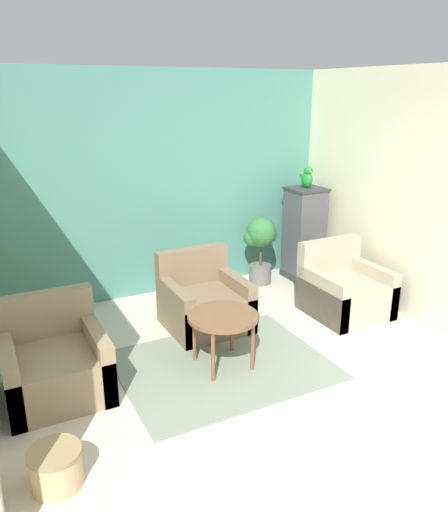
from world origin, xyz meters
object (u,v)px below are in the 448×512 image
at_px(coffee_table, 223,320).
at_px(birdcage, 304,234).
at_px(armchair_middle, 204,304).
at_px(potted_plant, 261,242).
at_px(armchair_left, 55,365).
at_px(wicker_basket, 56,466).
at_px(parrot, 307,178).
at_px(armchair_right, 344,291).

xyz_separation_m(coffee_table, birdcage, (2.05, 1.60, 0.15)).
xyz_separation_m(armchair_middle, potted_plant, (1.22, 0.84, 0.31)).
relative_size(armchair_left, wicker_basket, 2.34).
bearing_deg(wicker_basket, armchair_middle, 42.14).
distance_m(parrot, wicker_basket, 4.61).
height_order(birdcage, wicker_basket, birdcage).
relative_size(birdcage, parrot, 4.33).
relative_size(parrot, potted_plant, 0.32).
xyz_separation_m(parrot, potted_plant, (-0.64, 0.08, -0.81)).
bearing_deg(armchair_right, coffee_table, -166.81).
relative_size(coffee_table, potted_plant, 0.72).
height_order(armchair_right, parrot, parrot).
bearing_deg(parrot, potted_plant, 172.87).
height_order(armchair_left, parrot, parrot).
relative_size(coffee_table, birdcage, 0.52).
height_order(armchair_right, armchair_middle, same).
distance_m(armchair_left, wicker_basket, 1.13).
height_order(potted_plant, wicker_basket, potted_plant).
bearing_deg(parrot, coffee_table, -142.10).
distance_m(coffee_table, potted_plant, 2.20).
bearing_deg(armchair_left, armchair_middle, 19.02).
distance_m(armchair_middle, birdcage, 2.04).
distance_m(coffee_table, armchair_left, 1.51).
bearing_deg(parrot, armchair_left, -159.29).
relative_size(armchair_left, armchair_middle, 1.00).
relative_size(armchair_right, wicker_basket, 2.34).
relative_size(armchair_middle, wicker_basket, 2.34).
bearing_deg(birdcage, armchair_right, -102.37).
height_order(armchair_left, birdcage, birdcage).
bearing_deg(armchair_middle, armchair_left, -160.98).
height_order(armchair_left, potted_plant, potted_plant).
xyz_separation_m(armchair_left, armchair_right, (3.27, 0.16, 0.00)).
bearing_deg(potted_plant, coffee_table, -130.13).
bearing_deg(armchair_middle, coffee_table, -103.20).
xyz_separation_m(armchair_middle, birdcage, (1.86, 0.76, 0.36)).
relative_size(armchair_right, potted_plant, 0.91).
bearing_deg(birdcage, coffee_table, -142.14).
xyz_separation_m(coffee_table, armchair_right, (1.80, 0.42, -0.21)).
xyz_separation_m(armchair_right, wicker_basket, (-3.46, -1.26, -0.12)).
bearing_deg(parrot, wicker_basket, -146.71).
height_order(armchair_left, armchair_middle, same).
relative_size(armchair_right, armchair_middle, 1.00).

